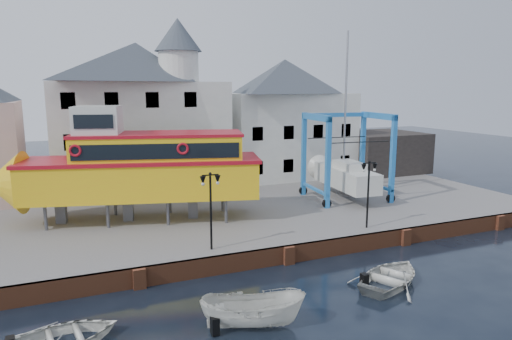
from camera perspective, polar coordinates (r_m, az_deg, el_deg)
name	(u,v)px	position (r m, az deg, el deg)	size (l,w,h in m)	color
ground	(288,264)	(25.60, 4.05, -11.61)	(140.00, 140.00, 0.00)	black
hardstanding	(224,207)	(35.11, -4.03, -4.67)	(44.00, 22.00, 1.00)	slate
quay_wall	(287,254)	(25.50, 3.95, -10.49)	(44.00, 0.47, 1.00)	brown
building_white_main	(140,114)	(40.08, -14.26, 6.82)	(14.00, 8.30, 14.00)	silver
building_white_right	(284,118)	(44.87, 3.56, 6.49)	(12.00, 8.00, 11.20)	silver
shed_dark	(379,152)	(48.85, 15.16, 2.21)	(8.00, 7.00, 4.00)	black
lamp_post_left	(210,191)	(23.99, -5.71, -2.68)	(1.12, 0.32, 4.20)	black
lamp_post_right	(369,177)	(28.47, 13.92, -0.88)	(1.12, 0.32, 4.20)	black
tour_boat	(127,168)	(30.28, -15.84, 0.30)	(17.48, 8.14, 7.41)	#59595E
travel_lift	(341,170)	(36.57, 10.63, 0.00)	(6.34, 8.58, 12.71)	#1C6DA9
motorboat_a	(253,327)	(19.47, -0.39, -19.02)	(1.60, 4.25, 1.64)	silver
motorboat_b	(391,283)	(24.16, 16.51, -13.40)	(3.26, 4.57, 0.95)	silver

